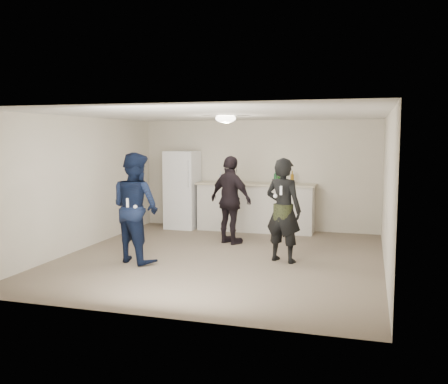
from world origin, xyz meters
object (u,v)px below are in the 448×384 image
(counter, at_px, (255,208))
(fridge, at_px, (183,190))
(shaker, at_px, (234,179))
(spectator, at_px, (231,200))
(woman, at_px, (283,210))
(man, at_px, (136,208))

(counter, xyz_separation_m, fridge, (-1.73, -0.07, 0.38))
(counter, bearing_deg, fridge, -177.69)
(shaker, height_order, spectator, spectator)
(fridge, distance_m, woman, 3.77)
(man, relative_size, spectator, 1.06)
(fridge, height_order, man, man)
(fridge, xyz_separation_m, shaker, (1.26, -0.01, 0.28))
(shaker, xyz_separation_m, spectator, (0.30, -1.38, -0.30))
(woman, bearing_deg, man, 35.11)
(shaker, height_order, man, man)
(counter, height_order, fridge, fridge)
(fridge, bearing_deg, spectator, -41.58)
(counter, xyz_separation_m, shaker, (-0.48, -0.08, 0.65))
(fridge, xyz_separation_m, woman, (2.80, -2.53, -0.01))
(man, distance_m, spectator, 2.19)
(counter, height_order, woman, woman)
(spectator, bearing_deg, shaker, -49.81)
(counter, height_order, spectator, spectator)
(fridge, height_order, shaker, fridge)
(fridge, height_order, spectator, fridge)
(man, height_order, spectator, man)
(man, bearing_deg, shaker, -81.29)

